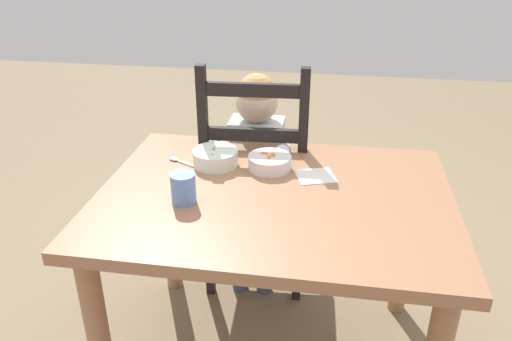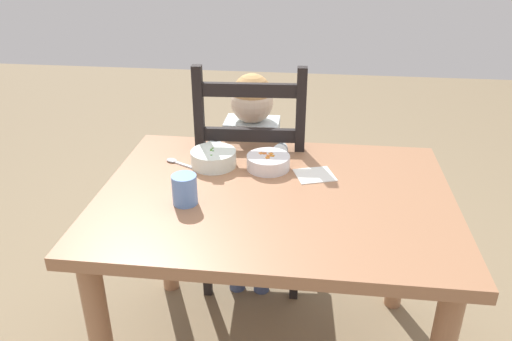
% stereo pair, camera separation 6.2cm
% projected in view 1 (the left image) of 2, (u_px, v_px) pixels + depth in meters
% --- Properties ---
extents(dining_table, '(1.14, 0.85, 0.71)m').
position_uv_depth(dining_table, '(274.00, 222.00, 1.69)').
color(dining_table, '#A06D4C').
rests_on(dining_table, ground).
extents(dining_chair, '(0.44, 0.44, 1.03)m').
position_uv_depth(dining_chair, '(256.00, 186.00, 2.18)').
color(dining_chair, black).
rests_on(dining_chair, ground).
extents(child_figure, '(0.32, 0.31, 0.96)m').
position_uv_depth(child_figure, '(256.00, 153.00, 2.11)').
color(child_figure, silver).
rests_on(child_figure, ground).
extents(bowl_of_peas, '(0.16, 0.16, 0.06)m').
position_uv_depth(bowl_of_peas, '(215.00, 157.00, 1.81)').
color(bowl_of_peas, white).
rests_on(bowl_of_peas, dining_table).
extents(bowl_of_carrots, '(0.15, 0.15, 0.05)m').
position_uv_depth(bowl_of_carrots, '(270.00, 162.00, 1.79)').
color(bowl_of_carrots, white).
rests_on(bowl_of_carrots, dining_table).
extents(spoon, '(0.13, 0.08, 0.01)m').
position_uv_depth(spoon, '(178.00, 160.00, 1.85)').
color(spoon, silver).
rests_on(spoon, dining_table).
extents(drinking_cup, '(0.08, 0.08, 0.10)m').
position_uv_depth(drinking_cup, '(183.00, 188.00, 1.57)').
color(drinking_cup, '#6390DA').
rests_on(drinking_cup, dining_table).
extents(paper_napkin, '(0.16, 0.15, 0.00)m').
position_uv_depth(paper_napkin, '(316.00, 176.00, 1.74)').
color(paper_napkin, white).
rests_on(paper_napkin, dining_table).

